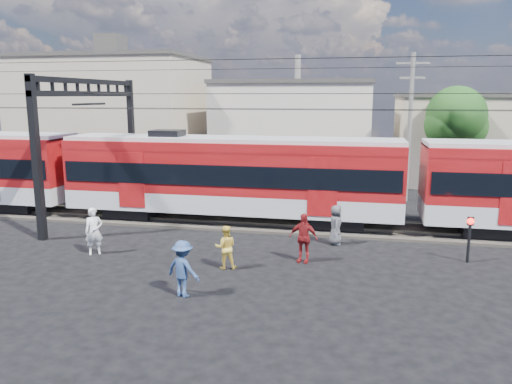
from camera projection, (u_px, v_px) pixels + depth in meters
ground at (252, 287)px, 16.17m from camera, size 120.00×120.00×0.00m
track_bed at (287, 224)px, 23.85m from camera, size 70.00×3.40×0.12m
rail_near at (285, 226)px, 23.11m from camera, size 70.00×0.12×0.12m
rail_far at (290, 218)px, 24.55m from camera, size 70.00×0.12×0.12m
commuter_train at (236, 174)px, 23.91m from camera, size 50.30×3.08×4.17m
catenary at (115, 116)px, 24.62m from camera, size 70.00×9.30×7.52m
building_west at (115, 113)px, 41.77m from camera, size 14.28×10.20×9.30m
building_midwest at (297, 125)px, 41.83m from camera, size 12.24×12.24×7.30m
utility_pole_mid at (410, 124)px, 28.52m from camera, size 1.80×0.24×8.50m
tree_near at (459, 119)px, 30.83m from camera, size 3.82×3.64×6.72m
pedestrian_a at (94, 231)px, 19.42m from camera, size 0.81×0.74×1.85m
pedestrian_b at (226, 247)px, 17.81m from camera, size 0.90×0.78×1.58m
pedestrian_c at (183, 269)px, 15.30m from camera, size 1.30×1.00×1.78m
pedestrian_d at (303, 238)px, 18.47m from camera, size 1.15×0.64×1.86m
pedestrian_e at (336, 225)px, 20.69m from camera, size 0.63×0.88×1.67m
crossing_signal at (470, 231)px, 18.36m from camera, size 0.25×0.25×1.75m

